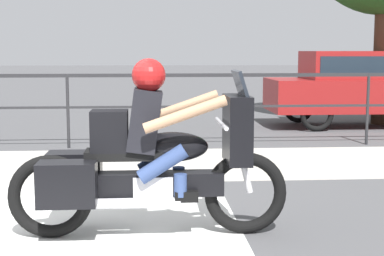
% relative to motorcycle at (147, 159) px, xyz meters
% --- Properties ---
extents(sidewalk_band, '(44.00, 2.40, 0.01)m').
position_rel_motorcycle_xyz_m(sidewalk_band, '(-1.33, 3.29, -0.68)').
color(sidewalk_band, '#B7B2A8').
rests_on(sidewalk_band, ground).
extents(crosswalk_band, '(3.28, 6.00, 0.01)m').
position_rel_motorcycle_xyz_m(crosswalk_band, '(-0.79, -0.31, -0.68)').
color(crosswalk_band, silver).
rests_on(crosswalk_band, ground).
extents(fence_railing, '(36.00, 0.05, 1.24)m').
position_rel_motorcycle_xyz_m(fence_railing, '(-1.33, 4.80, 0.29)').
color(fence_railing, '#232326').
rests_on(fence_railing, ground).
extents(motorcycle, '(2.43, 0.76, 1.55)m').
position_rel_motorcycle_xyz_m(motorcycle, '(0.00, 0.00, 0.00)').
color(motorcycle, black).
rests_on(motorcycle, ground).
extents(parked_car, '(4.25, 1.61, 1.61)m').
position_rel_motorcycle_xyz_m(parked_car, '(4.60, 7.22, 0.23)').
color(parked_car, maroon).
rests_on(parked_car, ground).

